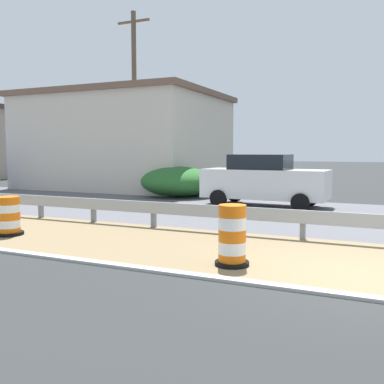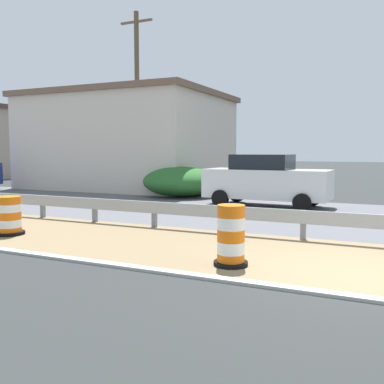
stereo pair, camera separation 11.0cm
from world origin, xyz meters
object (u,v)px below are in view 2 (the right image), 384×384
at_px(traffic_barrel_close, 9,218).
at_px(utility_pole_near, 137,100).
at_px(car_trailing_near_lane, 266,180).
at_px(traffic_barrel_nearest, 231,238).

height_order(traffic_barrel_close, utility_pole_near, utility_pole_near).
bearing_deg(traffic_barrel_close, car_trailing_near_lane, -27.72).
distance_m(traffic_barrel_close, car_trailing_near_lane, 9.32).
height_order(traffic_barrel_close, car_trailing_near_lane, car_trailing_near_lane).
distance_m(traffic_barrel_nearest, car_trailing_near_lane, 8.85).
distance_m(traffic_barrel_close, utility_pole_near, 12.54).
xyz_separation_m(car_trailing_near_lane, utility_pole_near, (3.09, 7.64, 3.70)).
height_order(traffic_barrel_nearest, car_trailing_near_lane, car_trailing_near_lane).
xyz_separation_m(traffic_barrel_close, utility_pole_near, (11.32, 3.31, 4.25)).
distance_m(traffic_barrel_nearest, traffic_barrel_close, 6.08).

